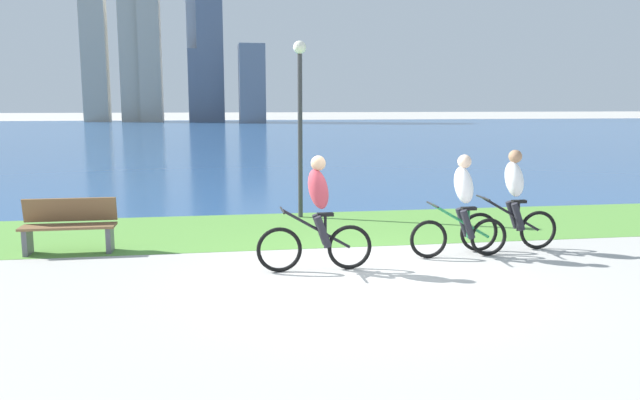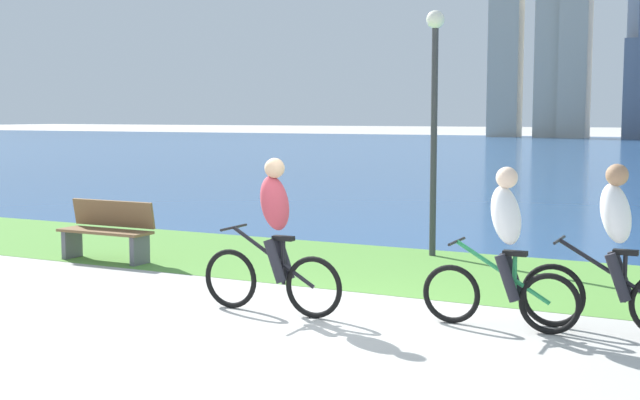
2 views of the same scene
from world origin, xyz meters
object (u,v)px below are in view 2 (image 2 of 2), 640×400
Objects in this scene: lamppost_tall at (434,96)px; cyclist_distant_rear at (613,250)px; cyclist_trailing at (504,248)px; bench_near_path at (107,231)px; cyclist_lead at (274,237)px.

cyclist_distant_rear is at bearing -49.35° from lamppost_tall.
cyclist_trailing reaches higher than bench_near_path.
lamppost_tall is at bearing 130.65° from cyclist_distant_rear.
lamppost_tall is (0.32, 4.39, 1.63)m from cyclist_lead.
cyclist_trailing is 0.44× the size of lamppost_tall.
cyclist_lead is at bearing -169.32° from cyclist_trailing.
lamppost_tall reaches higher than bench_near_path.
lamppost_tall is (-2.10, 3.93, 1.64)m from cyclist_trailing.
cyclist_lead is 4.69m from lamppost_tall.
cyclist_distant_rear reaches higher than cyclist_trailing.
cyclist_trailing is 4.75m from lamppost_tall.
cyclist_distant_rear is 1.15× the size of bench_near_path.
lamppost_tall reaches higher than cyclist_distant_rear.
cyclist_lead is 2.46m from cyclist_trailing.
lamppost_tall is (4.21, 2.61, 2.02)m from bench_near_path.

